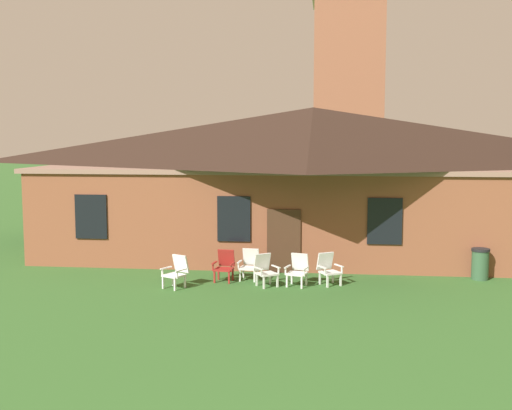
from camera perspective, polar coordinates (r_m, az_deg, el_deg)
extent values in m
cube|color=brown|center=(25.38, 5.14, -0.21)|extent=(19.51, 10.00, 3.20)
cube|color=#926D5E|center=(25.25, 5.18, 3.58)|extent=(19.90, 10.20, 0.16)
pyramid|color=black|center=(25.22, 5.20, 6.30)|extent=(20.29, 10.40, 2.24)
cube|color=black|center=(21.86, -14.77, -1.03)|extent=(1.10, 0.06, 1.50)
cube|color=black|center=(20.59, -2.02, -1.26)|extent=(1.10, 0.06, 1.50)
cube|color=black|center=(20.44, 11.63, -1.45)|extent=(1.10, 0.06, 1.50)
cube|color=#422819|center=(20.52, 2.54, -3.30)|extent=(1.10, 0.06, 2.10)
cube|color=#93563D|center=(46.03, 8.36, 9.32)|extent=(4.80, 4.80, 13.87)
cube|color=white|center=(18.45, -7.39, -7.20)|extent=(0.07, 0.07, 0.36)
cube|color=white|center=(18.75, -8.45, -7.00)|extent=(0.07, 0.07, 0.36)
cube|color=white|center=(18.78, -6.49, -6.95)|extent=(0.07, 0.07, 0.36)
cube|color=white|center=(19.07, -7.55, -6.76)|extent=(0.07, 0.07, 0.36)
cube|color=white|center=(18.71, -7.48, -6.36)|extent=(0.72, 0.71, 0.05)
cube|color=white|center=(18.88, -6.86, -5.31)|extent=(0.54, 0.41, 0.54)
cube|color=white|center=(18.47, -6.85, -5.90)|extent=(0.27, 0.44, 0.03)
cube|color=white|center=(18.38, -7.18, -6.33)|extent=(0.05, 0.05, 0.22)
cube|color=white|center=(18.85, -8.19, -5.68)|extent=(0.27, 0.44, 0.03)
cube|color=white|center=(18.75, -8.52, -6.09)|extent=(0.05, 0.05, 0.22)
cube|color=maroon|center=(19.18, -2.47, -6.63)|extent=(0.06, 0.06, 0.36)
cube|color=maroon|center=(19.30, -3.79, -6.55)|extent=(0.06, 0.06, 0.36)
cube|color=maroon|center=(19.60, -2.13, -6.35)|extent=(0.06, 0.06, 0.36)
cube|color=maroon|center=(19.72, -3.43, -6.28)|extent=(0.06, 0.06, 0.36)
cube|color=maroon|center=(19.41, -2.96, -5.86)|extent=(0.59, 0.57, 0.05)
cube|color=maroon|center=(19.64, -2.72, -4.82)|extent=(0.53, 0.24, 0.54)
cube|color=maroon|center=(19.27, -2.14, -5.35)|extent=(0.11, 0.47, 0.03)
cube|color=maroon|center=(19.14, -2.27, -5.77)|extent=(0.04, 0.04, 0.22)
cube|color=maroon|center=(19.43, -3.81, -5.27)|extent=(0.11, 0.47, 0.03)
cube|color=maroon|center=(19.30, -3.94, -5.68)|extent=(0.04, 0.04, 0.22)
cube|color=silver|center=(19.34, -0.14, -6.51)|extent=(0.06, 0.06, 0.36)
cube|color=silver|center=(19.45, -1.47, -6.45)|extent=(0.06, 0.06, 0.36)
cube|color=silver|center=(19.76, 0.15, -6.24)|extent=(0.06, 0.06, 0.36)
cube|color=silver|center=(19.87, -1.15, -6.17)|extent=(0.06, 0.06, 0.36)
cube|color=silver|center=(19.56, -0.66, -5.75)|extent=(0.59, 0.57, 0.05)
cube|color=silver|center=(19.80, -0.45, -4.72)|extent=(0.53, 0.24, 0.54)
cube|color=silver|center=(19.44, 0.16, -5.24)|extent=(0.11, 0.47, 0.03)
cube|color=silver|center=(19.30, 0.06, -5.66)|extent=(0.04, 0.04, 0.22)
cube|color=silver|center=(19.57, -1.50, -5.17)|extent=(0.11, 0.47, 0.03)
cube|color=silver|center=(19.44, -1.62, -5.58)|extent=(0.04, 0.04, 0.22)
cube|color=silver|center=(18.73, 1.96, -6.94)|extent=(0.07, 0.07, 0.36)
cube|color=silver|center=(18.51, 0.72, -7.10)|extent=(0.07, 0.07, 0.36)
cube|color=silver|center=(19.11, 1.29, -6.68)|extent=(0.07, 0.07, 0.36)
cube|color=silver|center=(18.89, 0.07, -6.83)|extent=(0.07, 0.07, 0.36)
cube|color=silver|center=(18.77, 1.01, -6.28)|extent=(0.74, 0.73, 0.05)
cube|color=silver|center=(18.97, 0.56, -5.21)|extent=(0.53, 0.45, 0.54)
cube|color=silver|center=(18.85, 1.82, -5.62)|extent=(0.32, 0.42, 0.03)
cube|color=silver|center=(18.73, 2.06, -6.03)|extent=(0.06, 0.06, 0.22)
cube|color=silver|center=(18.57, 0.26, -5.79)|extent=(0.32, 0.42, 0.03)
cube|color=silver|center=(18.45, 0.50, -6.22)|extent=(0.06, 0.06, 0.22)
cube|color=silver|center=(18.60, 4.18, -7.06)|extent=(0.06, 0.06, 0.36)
cube|color=silver|center=(18.74, 2.83, -6.94)|extent=(0.06, 0.06, 0.36)
cube|color=silver|center=(19.01, 4.59, -6.77)|extent=(0.06, 0.06, 0.36)
cube|color=silver|center=(19.15, 3.28, -6.66)|extent=(0.06, 0.06, 0.36)
cube|color=silver|center=(18.83, 3.72, -6.25)|extent=(0.66, 0.65, 0.05)
cube|color=silver|center=(19.05, 4.03, -5.18)|extent=(0.55, 0.32, 0.54)
cube|color=silver|center=(18.68, 4.56, -5.74)|extent=(0.18, 0.47, 0.03)
cube|color=silver|center=(18.55, 4.40, -6.17)|extent=(0.05, 0.05, 0.22)
cube|color=silver|center=(18.86, 2.87, -5.61)|extent=(0.18, 0.47, 0.03)
cube|color=silver|center=(18.73, 2.70, -6.04)|extent=(0.05, 0.05, 0.22)
cube|color=white|center=(19.04, 7.71, -6.78)|extent=(0.07, 0.07, 0.36)
cube|color=white|center=(18.81, 6.52, -6.93)|extent=(0.07, 0.07, 0.36)
cube|color=white|center=(19.41, 7.00, -6.52)|extent=(0.07, 0.07, 0.36)
cube|color=white|center=(19.18, 5.83, -6.66)|extent=(0.07, 0.07, 0.36)
cube|color=white|center=(19.06, 6.77, -6.12)|extent=(0.73, 0.73, 0.05)
cube|color=white|center=(19.26, 6.30, -5.07)|extent=(0.54, 0.43, 0.54)
cube|color=white|center=(19.16, 7.55, -5.47)|extent=(0.29, 0.43, 0.03)
cube|color=white|center=(19.04, 7.81, -5.88)|extent=(0.05, 0.05, 0.22)
cube|color=white|center=(18.86, 6.06, -5.64)|extent=(0.29, 0.43, 0.03)
cube|color=white|center=(18.74, 6.31, -6.06)|extent=(0.05, 0.05, 0.22)
cylinder|color=#335638|center=(20.86, 19.71, -5.18)|extent=(0.52, 0.52, 0.90)
cylinder|color=black|center=(20.77, 19.76, -3.86)|extent=(0.56, 0.56, 0.08)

